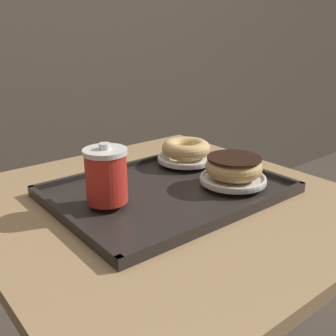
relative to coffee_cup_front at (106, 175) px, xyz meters
The scene contains 8 objects.
cafe_table 0.30m from the coffee_cup_front, ahead, with size 0.79×0.82×0.72m.
serving_tray 0.17m from the coffee_cup_front, ahead, with size 0.51×0.39×0.02m.
coffee_cup_front is the anchor object (origin of this frame).
plate_with_chocolate_donut 0.30m from the coffee_cup_front, 17.21° to the right, with size 0.16×0.16×0.01m.
donut_chocolate_glazed 0.30m from the coffee_cup_front, 17.21° to the right, with size 0.13×0.13×0.05m.
plate_with_plain_donut 0.32m from the coffee_cup_front, 17.91° to the left, with size 0.16×0.16×0.01m.
donut_plain 0.32m from the coffee_cup_front, 17.91° to the left, with size 0.13×0.13×0.04m.
spoon 0.19m from the coffee_cup_front, 55.35° to the left, with size 0.07×0.16×0.01m.
Camera 1 is at (-0.50, -0.64, 1.08)m, focal length 42.00 mm.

